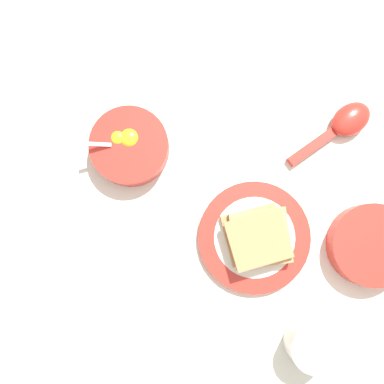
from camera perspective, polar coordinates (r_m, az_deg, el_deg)
ground_plane at (r=0.88m, az=14.27°, el=2.72°), size 3.00×3.00×0.00m
egg_bowl at (r=0.85m, az=-7.92°, el=5.75°), size 0.15×0.15×0.07m
toast_plate at (r=0.85m, az=7.88°, el=-5.72°), size 0.21×0.21×0.02m
toast_sandwich at (r=0.82m, az=8.33°, el=-5.72°), size 0.14×0.15×0.04m
soup_spoon at (r=0.90m, az=18.80°, el=8.22°), size 0.18×0.07×0.04m
congee_bowl at (r=0.89m, az=21.76°, el=-6.28°), size 0.15×0.15×0.04m
drinking_cup at (r=0.86m, az=14.84°, el=-18.34°), size 0.08×0.08×0.07m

